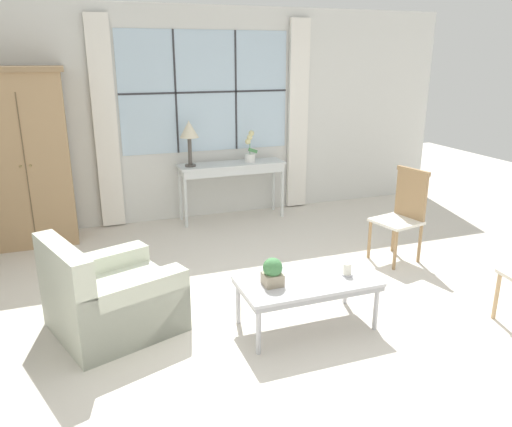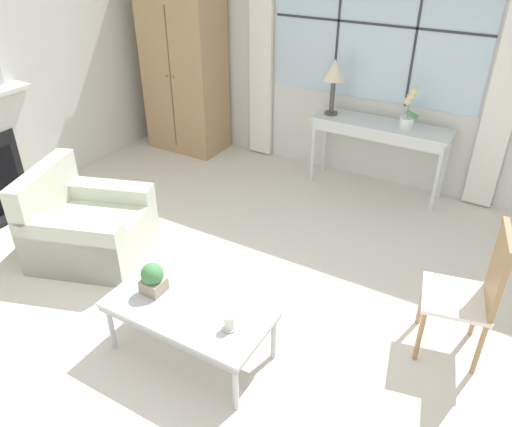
% 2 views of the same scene
% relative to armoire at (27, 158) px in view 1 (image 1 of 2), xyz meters
% --- Properties ---
extents(ground_plane, '(14.00, 14.00, 0.00)m').
position_rel_armoire_xyz_m(ground_plane, '(2.26, -2.67, -1.04)').
color(ground_plane, silver).
extents(wall_back_windowed, '(7.20, 0.14, 2.80)m').
position_rel_armoire_xyz_m(wall_back_windowed, '(2.26, 0.36, 0.37)').
color(wall_back_windowed, silver).
rests_on(wall_back_windowed, ground_plane).
extents(armoire, '(1.02, 0.62, 2.07)m').
position_rel_armoire_xyz_m(armoire, '(0.00, 0.00, 0.00)').
color(armoire, tan).
rests_on(armoire, ground_plane).
extents(console_table, '(1.46, 0.41, 0.78)m').
position_rel_armoire_xyz_m(console_table, '(2.51, 0.07, -0.35)').
color(console_table, silver).
rests_on(console_table, ground_plane).
extents(table_lamp, '(0.25, 0.25, 0.60)m').
position_rel_armoire_xyz_m(table_lamp, '(1.94, 0.06, 0.20)').
color(table_lamp, '#4C4742').
rests_on(table_lamp, console_table).
extents(potted_orchid, '(0.18, 0.14, 0.43)m').
position_rel_armoire_xyz_m(potted_orchid, '(2.78, 0.05, -0.09)').
color(potted_orchid, white).
rests_on(potted_orchid, console_table).
extents(armchair_upholstered, '(1.16, 1.13, 0.82)m').
position_rel_armoire_xyz_m(armchair_upholstered, '(0.68, -2.43, -0.77)').
color(armchair_upholstered, beige).
rests_on(armchair_upholstered, ground_plane).
extents(side_chair_wooden, '(0.52, 0.52, 1.02)m').
position_rel_armoire_xyz_m(side_chair_wooden, '(3.84, -1.97, -0.47)').
color(side_chair_wooden, white).
rests_on(side_chair_wooden, ground_plane).
extents(coffee_table, '(1.13, 0.59, 0.43)m').
position_rel_armoire_xyz_m(coffee_table, '(2.21, -2.94, -0.65)').
color(coffee_table, '#BCBCC1').
rests_on(coffee_table, ground_plane).
extents(potted_plant_small, '(0.16, 0.16, 0.23)m').
position_rel_armoire_xyz_m(potted_plant_small, '(1.91, -2.94, -0.50)').
color(potted_plant_small, tan).
rests_on(potted_plant_small, coffee_table).
extents(pillar_candle, '(0.09, 0.09, 0.12)m').
position_rel_armoire_xyz_m(pillar_candle, '(2.56, -2.98, -0.56)').
color(pillar_candle, silver).
rests_on(pillar_candle, coffee_table).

